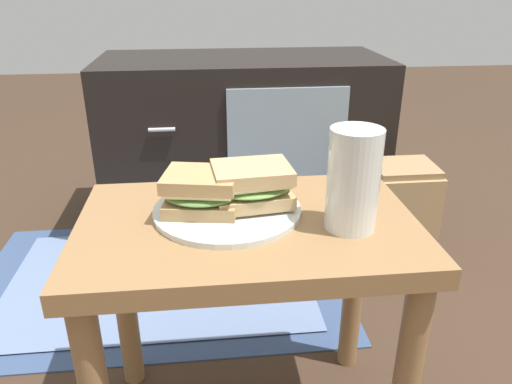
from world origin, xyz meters
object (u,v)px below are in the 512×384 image
at_px(plate, 227,210).
at_px(sandwich_front, 201,192).
at_px(sandwich_back, 252,185).
at_px(tv_cabinet, 244,140).
at_px(beer_glass, 353,182).
at_px(paper_bag, 397,221).

relative_size(plate, sandwich_front, 1.75).
height_order(plate, sandwich_back, sandwich_back).
bearing_deg(sandwich_back, tv_cabinet, 86.16).
height_order(plate, beer_glass, beer_glass).
bearing_deg(beer_glass, tv_cabinet, 95.11).
xyz_separation_m(sandwich_front, paper_bag, (0.56, 0.48, -0.33)).
relative_size(tv_cabinet, sandwich_front, 6.72).
bearing_deg(sandwich_back, plate, -174.36).
bearing_deg(sandwich_front, plate, 5.64).
xyz_separation_m(plate, sandwich_back, (0.04, 0.00, 0.04)).
relative_size(plate, sandwich_back, 1.66).
bearing_deg(paper_bag, sandwich_back, -135.46).
xyz_separation_m(tv_cabinet, beer_glass, (0.09, -0.99, 0.25)).
xyz_separation_m(plate, beer_glass, (0.19, -0.07, 0.07)).
height_order(tv_cabinet, paper_bag, tv_cabinet).
bearing_deg(plate, tv_cabinet, 83.55).
xyz_separation_m(tv_cabinet, plate, (-0.10, -0.92, 0.17)).
height_order(sandwich_front, beer_glass, beer_glass).
distance_m(tv_cabinet, beer_glass, 1.02).
relative_size(sandwich_back, beer_glass, 0.93).
height_order(beer_glass, paper_bag, beer_glass).
relative_size(plate, paper_bag, 0.72).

